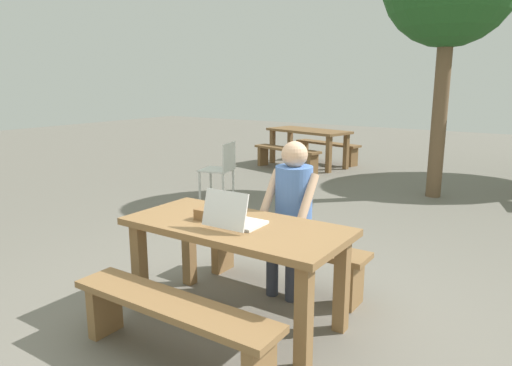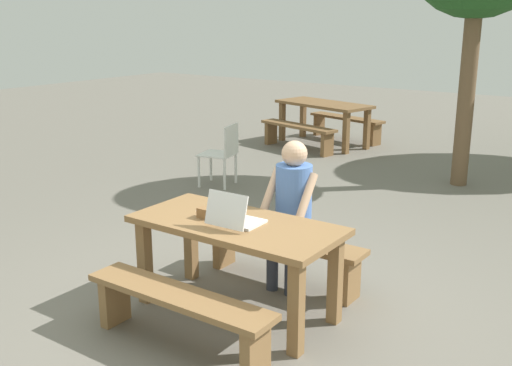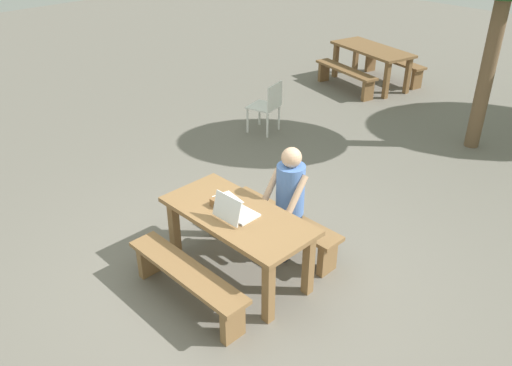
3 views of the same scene
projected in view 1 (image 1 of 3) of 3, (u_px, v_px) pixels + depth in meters
The scene contains 12 objects.
ground_plane at pixel (236, 318), 3.48m from camera, with size 30.00×30.00×0.00m, color slate.
picnic_table_front at pixel (236, 240), 3.35m from camera, with size 1.62×0.76×0.74m.
bench_near at pixel (172, 318), 2.87m from camera, with size 1.49×0.30×0.42m.
bench_far at pixel (283, 252), 3.96m from camera, with size 1.49×0.30×0.42m.
laptop at pixel (233, 218), 3.24m from camera, with size 0.35×0.34×0.27m.
small_pouch at pixel (204, 214), 3.41m from camera, with size 0.12×0.09×0.08m.
paper_sheet at pixel (216, 214), 3.56m from camera, with size 0.33×0.25×0.00m.
person_seated at pixel (292, 207), 3.79m from camera, with size 0.41×0.41×1.27m.
plastic_chair at pixel (221, 168), 6.96m from camera, with size 0.53×0.53×0.85m.
picnic_table_rear at pixel (308, 136), 9.63m from camera, with size 1.86×1.14×0.76m.
bench_rear_south at pixel (287, 154), 9.27m from camera, with size 1.59×0.65×0.44m.
bench_rear_north at pixel (327, 148), 10.12m from camera, with size 1.59×0.65×0.44m.
Camera 1 is at (1.89, -2.57, 1.74)m, focal length 32.74 mm.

